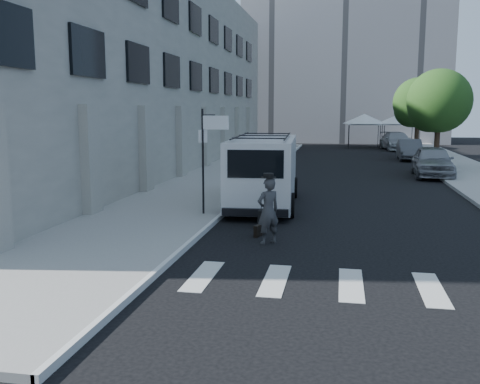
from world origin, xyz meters
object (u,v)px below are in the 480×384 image
at_px(suitcase, 263,219).
at_px(parked_car_c, 397,141).
at_px(businessman, 268,211).
at_px(briefcase, 259,231).
at_px(parked_car_a, 432,161).
at_px(parked_car_b, 410,150).
at_px(cargo_van, 264,171).

xyz_separation_m(suitcase, parked_car_c, (7.22, 33.63, 0.52)).
bearing_deg(parked_car_c, businessman, -108.46).
relative_size(briefcase, parked_car_a, 0.09).
xyz_separation_m(suitcase, parked_car_b, (7.22, 24.17, 0.47)).
distance_m(businessman, cargo_van, 5.90).
bearing_deg(parked_car_a, parked_car_c, 92.91).
bearing_deg(parked_car_a, parked_car_b, 92.91).
height_order(businessman, cargo_van, cargo_van).
bearing_deg(businessman, parked_car_c, -139.41).
bearing_deg(businessman, parked_car_a, -151.43).
xyz_separation_m(briefcase, suitcase, (-0.06, 1.20, 0.11)).
distance_m(briefcase, suitcase, 1.21).
bearing_deg(parked_car_c, cargo_van, -112.23).
xyz_separation_m(businessman, cargo_van, (-0.95, 5.81, 0.41)).
relative_size(suitcase, cargo_van, 0.15).
bearing_deg(parked_car_b, businessman, -103.12).
relative_size(briefcase, suitcase, 0.43).
distance_m(suitcase, parked_car_a, 15.90).
bearing_deg(suitcase, parked_car_b, 80.63).
height_order(parked_car_a, parked_car_b, parked_car_a).
bearing_deg(suitcase, businessman, -70.27).
distance_m(businessman, parked_car_b, 27.01).
bearing_deg(suitcase, briefcase, -79.95).
height_order(suitcase, parked_car_c, parked_car_c).
distance_m(suitcase, parked_car_c, 34.40).
relative_size(businessman, cargo_van, 0.26).
xyz_separation_m(businessman, parked_car_a, (6.78, 16.13, -0.06)).
distance_m(cargo_van, parked_car_b, 21.77).
distance_m(parked_car_a, parked_car_b, 10.02).
height_order(businessman, suitcase, businessman).
relative_size(cargo_van, parked_car_b, 1.55).
relative_size(businessman, parked_car_a, 0.37).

